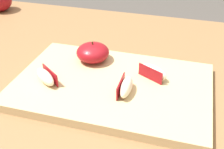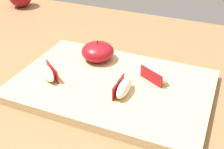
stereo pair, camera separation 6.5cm
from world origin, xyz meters
name	(u,v)px [view 1 (the left image)]	position (x,y,z in m)	size (l,w,h in m)	color
dining_table	(103,112)	(0.00, 0.00, 0.67)	(1.49, 0.95, 0.76)	brown
cutting_board	(112,86)	(0.03, -0.02, 0.77)	(0.44, 0.29, 0.02)	tan
apple_half_skin_up	(93,52)	(-0.05, 0.06, 0.80)	(0.08, 0.08, 0.05)	maroon
apple_wedge_back	(153,72)	(0.11, 0.03, 0.79)	(0.07, 0.06, 0.03)	#F4EACC
apple_wedge_left	(46,77)	(-0.11, -0.06, 0.79)	(0.07, 0.06, 0.03)	#F4EACC
apple_wedge_near_knife	(126,87)	(0.07, -0.05, 0.79)	(0.03, 0.07, 0.03)	#F4EACC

